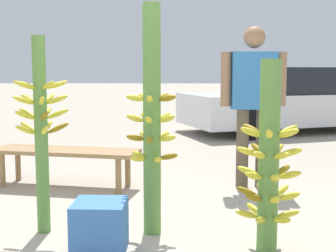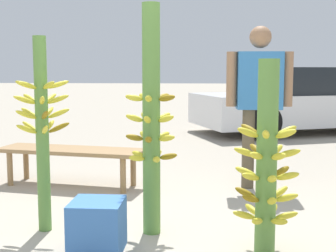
% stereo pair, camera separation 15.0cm
% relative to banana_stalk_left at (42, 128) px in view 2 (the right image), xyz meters
% --- Properties ---
extents(banana_stalk_left, '(0.43, 0.42, 1.49)m').
position_rel_banana_stalk_left_xyz_m(banana_stalk_left, '(0.00, 0.00, 0.00)').
color(banana_stalk_left, '#5B8C3D').
rests_on(banana_stalk_left, ground_plane).
extents(banana_stalk_center, '(0.39, 0.39, 1.72)m').
position_rel_banana_stalk_left_xyz_m(banana_stalk_center, '(0.83, 0.01, 0.05)').
color(banana_stalk_center, '#5B8C3D').
rests_on(banana_stalk_center, ground_plane).
extents(banana_stalk_right, '(0.45, 0.45, 1.31)m').
position_rel_banana_stalk_left_xyz_m(banana_stalk_right, '(1.64, -0.33, -0.17)').
color(banana_stalk_right, '#5B8C3D').
rests_on(banana_stalk_right, ground_plane).
extents(vendor_person, '(0.69, 0.23, 1.68)m').
position_rel_banana_stalk_left_xyz_m(vendor_person, '(1.79, 1.46, 0.20)').
color(vendor_person, brown).
rests_on(vendor_person, ground_plane).
extents(market_bench, '(1.62, 0.71, 0.40)m').
position_rel_banana_stalk_left_xyz_m(market_bench, '(-0.19, 1.40, -0.45)').
color(market_bench, '#99754C').
rests_on(market_bench, ground_plane).
extents(parked_car, '(4.73, 3.20, 1.29)m').
position_rel_banana_stalk_left_xyz_m(parked_car, '(3.31, 6.11, -0.17)').
color(parked_car, silver).
rests_on(parked_car, ground_plane).
extents(produce_crate, '(0.35, 0.35, 0.35)m').
position_rel_banana_stalk_left_xyz_m(produce_crate, '(0.50, -0.39, -0.62)').
color(produce_crate, '#386BB2').
rests_on(produce_crate, ground_plane).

